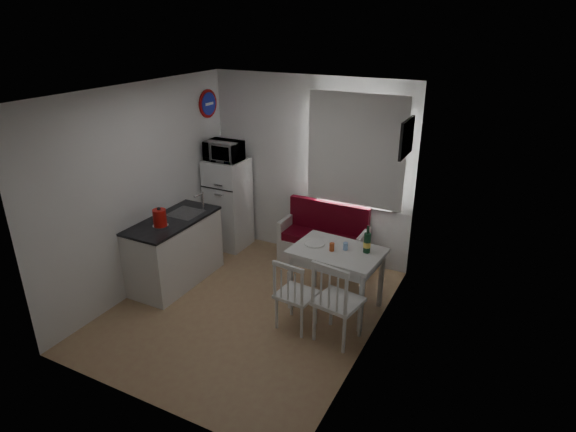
% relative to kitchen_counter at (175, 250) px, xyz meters
% --- Properties ---
extents(floor, '(3.00, 3.50, 0.02)m').
position_rel_kitchen_counter_xyz_m(floor, '(1.20, -0.16, -0.46)').
color(floor, '#AB7E5B').
rests_on(floor, ground).
extents(ceiling, '(3.00, 3.50, 0.02)m').
position_rel_kitchen_counter_xyz_m(ceiling, '(1.20, -0.16, 2.14)').
color(ceiling, white).
rests_on(ceiling, wall_back).
extents(wall_back, '(3.00, 0.02, 2.60)m').
position_rel_kitchen_counter_xyz_m(wall_back, '(1.20, 1.59, 0.84)').
color(wall_back, white).
rests_on(wall_back, floor).
extents(wall_front, '(3.00, 0.02, 2.60)m').
position_rel_kitchen_counter_xyz_m(wall_front, '(1.20, -1.91, 0.84)').
color(wall_front, white).
rests_on(wall_front, floor).
extents(wall_left, '(0.02, 3.50, 2.60)m').
position_rel_kitchen_counter_xyz_m(wall_left, '(-0.30, -0.16, 0.84)').
color(wall_left, white).
rests_on(wall_left, floor).
extents(wall_right, '(0.02, 3.50, 2.60)m').
position_rel_kitchen_counter_xyz_m(wall_right, '(2.70, -0.16, 0.84)').
color(wall_right, white).
rests_on(wall_right, floor).
extents(window, '(1.22, 0.06, 1.47)m').
position_rel_kitchen_counter_xyz_m(window, '(1.90, 1.56, 1.17)').
color(window, white).
rests_on(window, wall_back).
extents(curtain, '(1.35, 0.02, 1.50)m').
position_rel_kitchen_counter_xyz_m(curtain, '(1.90, 1.49, 1.22)').
color(curtain, white).
rests_on(curtain, wall_back).
extents(kitchen_counter, '(0.62, 1.32, 1.16)m').
position_rel_kitchen_counter_xyz_m(kitchen_counter, '(0.00, 0.00, 0.00)').
color(kitchen_counter, white).
rests_on(kitchen_counter, floor).
extents(wall_sign, '(0.03, 0.40, 0.40)m').
position_rel_kitchen_counter_xyz_m(wall_sign, '(-0.27, 1.29, 1.69)').
color(wall_sign, '#1C28AB').
rests_on(wall_sign, wall_left).
extents(picture_frame, '(0.04, 0.52, 0.42)m').
position_rel_kitchen_counter_xyz_m(picture_frame, '(2.67, 0.94, 1.59)').
color(picture_frame, black).
rests_on(picture_frame, wall_right).
extents(bench, '(1.25, 0.48, 0.89)m').
position_rel_kitchen_counter_xyz_m(bench, '(1.55, 1.35, -0.16)').
color(bench, white).
rests_on(bench, floor).
extents(dining_table, '(1.09, 0.80, 0.78)m').
position_rel_kitchen_counter_xyz_m(dining_table, '(2.13, 0.37, 0.24)').
color(dining_table, white).
rests_on(dining_table, floor).
extents(chair_left, '(0.45, 0.43, 0.47)m').
position_rel_kitchen_counter_xyz_m(chair_left, '(1.88, -0.29, 0.08)').
color(chair_left, white).
rests_on(chair_left, floor).
extents(chair_right, '(0.53, 0.51, 0.53)m').
position_rel_kitchen_counter_xyz_m(chair_right, '(2.38, -0.30, 0.15)').
color(chair_right, white).
rests_on(chair_right, floor).
extents(fridge, '(0.55, 0.55, 1.38)m').
position_rel_kitchen_counter_xyz_m(fridge, '(0.02, 1.24, 0.23)').
color(fridge, white).
rests_on(fridge, floor).
extents(microwave, '(0.51, 0.35, 0.28)m').
position_rel_kitchen_counter_xyz_m(microwave, '(0.02, 1.19, 1.06)').
color(microwave, white).
rests_on(microwave, fridge).
extents(kettle, '(0.20, 0.20, 0.26)m').
position_rel_kitchen_counter_xyz_m(kettle, '(0.05, -0.28, 0.57)').
color(kettle, red).
rests_on(kettle, kitchen_counter).
extents(wine_bottle, '(0.08, 0.08, 0.34)m').
position_rel_kitchen_counter_xyz_m(wine_bottle, '(2.45, 0.47, 0.49)').
color(wine_bottle, '#12381F').
rests_on(wine_bottle, dining_table).
extents(drinking_glass_orange, '(0.06, 0.06, 0.10)m').
position_rel_kitchen_counter_xyz_m(drinking_glass_orange, '(2.08, 0.32, 0.37)').
color(drinking_glass_orange, '#CA5121').
rests_on(drinking_glass_orange, dining_table).
extents(drinking_glass_blue, '(0.05, 0.05, 0.09)m').
position_rel_kitchen_counter_xyz_m(drinking_glass_blue, '(2.21, 0.42, 0.37)').
color(drinking_glass_blue, '#8DB7EF').
rests_on(drinking_glass_blue, dining_table).
extents(plate, '(0.25, 0.25, 0.02)m').
position_rel_kitchen_counter_xyz_m(plate, '(1.83, 0.39, 0.33)').
color(plate, white).
rests_on(plate, dining_table).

